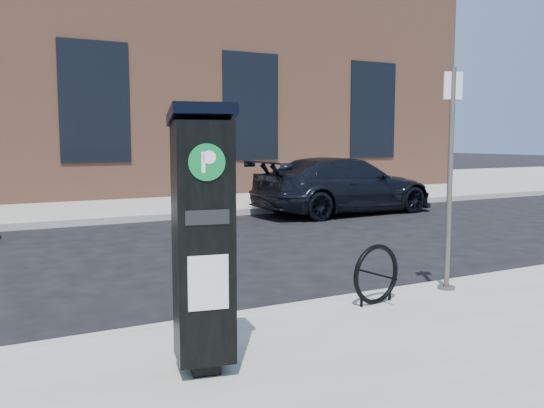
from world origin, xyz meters
TOP-DOWN VIEW (x-y plane):
  - ground at (0.00, 0.00)m, footprint 120.00×120.00m
  - sidewalk_far at (0.00, 14.00)m, footprint 60.00×12.00m
  - curb_near at (0.00, -0.02)m, footprint 60.00×0.12m
  - curb_far at (0.00, 8.02)m, footprint 60.00×0.12m
  - building at (-0.00, 17.00)m, footprint 28.00×10.05m
  - parking_kiosk at (-1.78, -1.27)m, footprint 0.54×0.49m
  - sign_pole at (1.66, -0.30)m, footprint 0.23×0.21m
  - bike_rack at (0.54, -0.40)m, footprint 0.66×0.14m
  - car_dark at (5.34, 7.09)m, footprint 5.16×2.34m

SIDE VIEW (x-z plane):
  - ground at x=0.00m, z-range 0.00..0.00m
  - sidewalk_far at x=0.00m, z-range 0.00..0.15m
  - curb_near at x=0.00m, z-range -0.01..0.15m
  - curb_far at x=0.00m, z-range -0.01..0.15m
  - bike_rack at x=0.54m, z-range 0.14..0.80m
  - car_dark at x=5.34m, z-range 0.00..1.47m
  - parking_kiosk at x=-1.78m, z-range 0.18..2.21m
  - sign_pole at x=1.66m, z-range 0.14..2.74m
  - building at x=0.00m, z-range 0.02..8.27m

